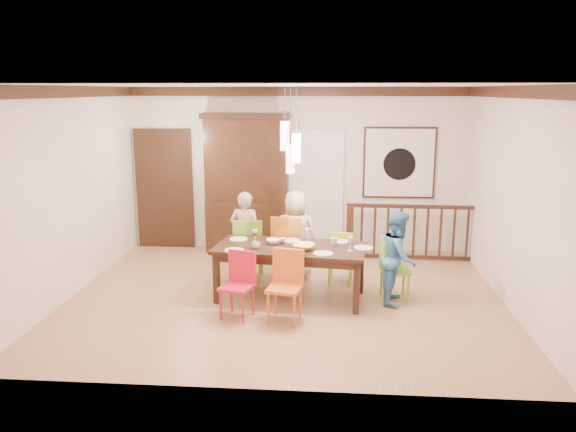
# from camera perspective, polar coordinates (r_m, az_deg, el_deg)

# --- Properties ---
(floor) EXTENTS (6.00, 6.00, 0.00)m
(floor) POSITION_cam_1_polar(r_m,az_deg,el_deg) (7.96, -0.30, -8.23)
(floor) COLOR #9B7A4B
(floor) RESTS_ON ground
(ceiling) EXTENTS (6.00, 6.00, 0.00)m
(ceiling) POSITION_cam_1_polar(r_m,az_deg,el_deg) (7.44, -0.32, 13.12)
(ceiling) COLOR white
(ceiling) RESTS_ON wall_back
(wall_back) EXTENTS (6.00, 0.00, 6.00)m
(wall_back) POSITION_cam_1_polar(r_m,az_deg,el_deg) (10.03, 0.88, 4.70)
(wall_back) COLOR beige
(wall_back) RESTS_ON floor
(wall_left) EXTENTS (0.00, 5.00, 5.00)m
(wall_left) POSITION_cam_1_polar(r_m,az_deg,el_deg) (8.37, -21.26, 2.23)
(wall_left) COLOR beige
(wall_left) RESTS_ON floor
(wall_right) EXTENTS (0.00, 5.00, 5.00)m
(wall_right) POSITION_cam_1_polar(r_m,az_deg,el_deg) (7.91, 21.91, 1.62)
(wall_right) COLOR beige
(wall_right) RESTS_ON floor
(crown_molding) EXTENTS (6.00, 5.00, 0.16)m
(crown_molding) POSITION_cam_1_polar(r_m,az_deg,el_deg) (7.44, -0.32, 12.51)
(crown_molding) COLOR black
(crown_molding) RESTS_ON wall_back
(panel_door) EXTENTS (1.04, 0.07, 2.24)m
(panel_door) POSITION_cam_1_polar(r_m,az_deg,el_deg) (10.47, -12.39, 2.53)
(panel_door) COLOR black
(panel_door) RESTS_ON wall_back
(white_doorway) EXTENTS (0.97, 0.05, 2.22)m
(white_doorway) POSITION_cam_1_polar(r_m,az_deg,el_deg) (10.04, 2.85, 2.39)
(white_doorway) COLOR silver
(white_doorway) RESTS_ON wall_back
(painting) EXTENTS (1.25, 0.06, 1.25)m
(painting) POSITION_cam_1_polar(r_m,az_deg,el_deg) (10.02, 11.24, 5.31)
(painting) COLOR black
(painting) RESTS_ON wall_back
(pendant_cluster) EXTENTS (0.27, 0.21, 1.14)m
(pendant_cluster) POSITION_cam_1_polar(r_m,az_deg,el_deg) (7.45, 0.26, 7.01)
(pendant_cluster) COLOR #EB4669
(pendant_cluster) RESTS_ON ceiling
(dining_table) EXTENTS (2.15, 1.18, 0.75)m
(dining_table) POSITION_cam_1_polar(r_m,az_deg,el_deg) (7.72, 0.25, -3.70)
(dining_table) COLOR black
(dining_table) RESTS_ON floor
(chair_far_left) EXTENTS (0.45, 0.45, 0.96)m
(chair_far_left) POSITION_cam_1_polar(r_m,az_deg,el_deg) (8.57, -3.97, -2.85)
(chair_far_left) COLOR #64A823
(chair_far_left) RESTS_ON floor
(chair_far_mid) EXTENTS (0.53, 0.53, 1.01)m
(chair_far_mid) POSITION_cam_1_polar(r_m,az_deg,el_deg) (8.54, 0.14, -2.69)
(chair_far_mid) COLOR orange
(chair_far_mid) RESTS_ON floor
(chair_far_right) EXTENTS (0.41, 0.41, 0.83)m
(chair_far_right) POSITION_cam_1_polar(r_m,az_deg,el_deg) (8.41, 5.39, -3.75)
(chair_far_right) COLOR #A6CD2C
(chair_far_right) RESTS_ON floor
(chair_near_left) EXTENTS (0.47, 0.47, 0.84)m
(chair_near_left) POSITION_cam_1_polar(r_m,az_deg,el_deg) (7.15, -5.24, -6.65)
(chair_near_left) COLOR red
(chair_near_left) RESTS_ON floor
(chair_near_mid) EXTENTS (0.47, 0.47, 0.90)m
(chair_near_mid) POSITION_cam_1_polar(r_m,az_deg,el_deg) (7.00, -0.35, -6.76)
(chair_near_mid) COLOR #D46120
(chair_near_mid) RESTS_ON floor
(chair_end_right) EXTENTS (0.42, 0.42, 0.86)m
(chair_end_right) POSITION_cam_1_polar(r_m,az_deg,el_deg) (7.88, 10.85, -4.91)
(chair_end_right) COLOR #64AC25
(chair_end_right) RESTS_ON floor
(china_hutch) EXTENTS (1.56, 0.46, 2.46)m
(china_hutch) POSITION_cam_1_polar(r_m,az_deg,el_deg) (9.95, -4.16, 3.33)
(china_hutch) COLOR black
(china_hutch) RESTS_ON floor
(balustrade) EXTENTS (2.29, 0.15, 0.96)m
(balustrade) POSITION_cam_1_polar(r_m,az_deg,el_deg) (9.76, 12.67, -1.53)
(balustrade) COLOR black
(balustrade) RESTS_ON floor
(person_far_left) EXTENTS (0.53, 0.39, 1.34)m
(person_far_left) POSITION_cam_1_polar(r_m,az_deg,el_deg) (8.65, -4.36, -1.89)
(person_far_left) COLOR #D5A2A6
(person_far_left) RESTS_ON floor
(person_far_mid) EXTENTS (0.68, 0.46, 1.37)m
(person_far_mid) POSITION_cam_1_polar(r_m,az_deg,el_deg) (8.58, 0.77, -1.89)
(person_far_mid) COLOR beige
(person_far_mid) RESTS_ON floor
(person_end_right) EXTENTS (0.58, 0.69, 1.27)m
(person_end_right) POSITION_cam_1_polar(r_m,az_deg,el_deg) (7.74, 11.14, -4.14)
(person_end_right) COLOR teal
(person_end_right) RESTS_ON floor
(serving_bowl) EXTENTS (0.34, 0.34, 0.07)m
(serving_bowl) POSITION_cam_1_polar(r_m,az_deg,el_deg) (7.55, 1.61, -3.14)
(serving_bowl) COLOR #F6E146
(serving_bowl) RESTS_ON dining_table
(small_bowl) EXTENTS (0.27, 0.27, 0.06)m
(small_bowl) POSITION_cam_1_polar(r_m,az_deg,el_deg) (7.83, -1.48, -2.58)
(small_bowl) COLOR white
(small_bowl) RESTS_ON dining_table
(cup_left) EXTENTS (0.15, 0.15, 0.09)m
(cup_left) POSITION_cam_1_polar(r_m,az_deg,el_deg) (7.59, -3.28, -2.99)
(cup_left) COLOR silver
(cup_left) RESTS_ON dining_table
(cup_right) EXTENTS (0.13, 0.13, 0.10)m
(cup_right) POSITION_cam_1_polar(r_m,az_deg,el_deg) (7.77, 4.68, -2.59)
(cup_right) COLOR silver
(cup_right) RESTS_ON dining_table
(plate_far_left) EXTENTS (0.26, 0.26, 0.01)m
(plate_far_left) POSITION_cam_1_polar(r_m,az_deg,el_deg) (8.07, -5.05, -2.35)
(plate_far_left) COLOR white
(plate_far_left) RESTS_ON dining_table
(plate_far_mid) EXTENTS (0.26, 0.26, 0.01)m
(plate_far_mid) POSITION_cam_1_polar(r_m,az_deg,el_deg) (7.96, 0.36, -2.51)
(plate_far_mid) COLOR white
(plate_far_mid) RESTS_ON dining_table
(plate_far_right) EXTENTS (0.26, 0.26, 0.01)m
(plate_far_right) POSITION_cam_1_polar(r_m,az_deg,el_deg) (7.94, 5.26, -2.59)
(plate_far_right) COLOR white
(plate_far_right) RESTS_ON dining_table
(plate_near_left) EXTENTS (0.26, 0.26, 0.01)m
(plate_near_left) POSITION_cam_1_polar(r_m,az_deg,el_deg) (7.51, -5.50, -3.49)
(plate_near_left) COLOR white
(plate_near_left) RESTS_ON dining_table
(plate_near_mid) EXTENTS (0.26, 0.26, 0.01)m
(plate_near_mid) POSITION_cam_1_polar(r_m,az_deg,el_deg) (7.35, 3.58, -3.83)
(plate_near_mid) COLOR white
(plate_near_mid) RESTS_ON dining_table
(plate_end_right) EXTENTS (0.26, 0.26, 0.01)m
(plate_end_right) POSITION_cam_1_polar(r_m,az_deg,el_deg) (7.67, 7.68, -3.22)
(plate_end_right) COLOR white
(plate_end_right) RESTS_ON dining_table
(wine_glass_a) EXTENTS (0.08, 0.08, 0.19)m
(wine_glass_a) POSITION_cam_1_polar(r_m,az_deg,el_deg) (7.86, -3.37, -2.07)
(wine_glass_a) COLOR #590C19
(wine_glass_a) RESTS_ON dining_table
(wine_glass_b) EXTENTS (0.08, 0.08, 0.19)m
(wine_glass_b) POSITION_cam_1_polar(r_m,az_deg,el_deg) (7.90, 2.01, -1.97)
(wine_glass_b) COLOR silver
(wine_glass_b) RESTS_ON dining_table
(wine_glass_c) EXTENTS (0.08, 0.08, 0.19)m
(wine_glass_c) POSITION_cam_1_polar(r_m,az_deg,el_deg) (7.40, -0.54, -2.97)
(wine_glass_c) COLOR #590C19
(wine_glass_c) RESTS_ON dining_table
(wine_glass_d) EXTENTS (0.08, 0.08, 0.19)m
(wine_glass_d) POSITION_cam_1_polar(r_m,az_deg,el_deg) (7.50, 6.33, -2.85)
(wine_glass_d) COLOR silver
(wine_glass_d) RESTS_ON dining_table
(napkin) EXTENTS (0.18, 0.14, 0.01)m
(napkin) POSITION_cam_1_polar(r_m,az_deg,el_deg) (7.42, -0.81, -3.64)
(napkin) COLOR #D83359
(napkin) RESTS_ON dining_table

